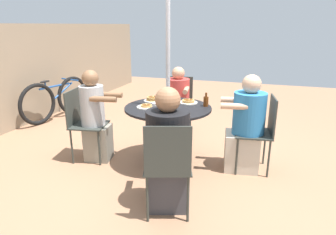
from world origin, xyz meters
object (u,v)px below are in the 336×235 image
pancake_plate_c (153,99)px  bicycle (56,99)px  diner_south (95,119)px  pancake_plate_a (180,114)px  patio_chair_south (83,120)px  coffee_cup (156,108)px  drinking_glass_b (163,110)px  patio_chair_north (261,129)px  pancake_plate_b (188,102)px  patio_table (168,120)px  drinking_glass_a (160,100)px  syrup_bottle (206,101)px  patio_chair_east (179,102)px  diner_east (178,106)px  diner_west (168,155)px  diner_north (246,128)px  patio_chair_west (168,163)px  pancake_plate_d (146,106)px

pancake_plate_c → bicycle: pancake_plate_c is taller
diner_south → pancake_plate_a: (-0.12, -1.16, 0.21)m
patio_chair_south → pancake_plate_c: bearing=106.3°
coffee_cup → drinking_glass_b: size_ratio=1.04×
patio_chair_north → pancake_plate_b: 0.94m
patio_table → drinking_glass_a: size_ratio=9.76×
syrup_bottle → drinking_glass_b: size_ratio=1.54×
patio_chair_south → drinking_glass_a: (0.31, -0.95, 0.27)m
pancake_plate_b → pancake_plate_c: (-0.06, 0.46, 0.01)m
patio_chair_east → patio_chair_north: bearing=134.8°
drinking_glass_a → patio_chair_north: bearing=-86.7°
patio_chair_north → diner_east: 1.46m
drinking_glass_b → diner_west: bearing=-156.8°
patio_chair_south → coffee_cup: size_ratio=8.00×
diner_east → patio_chair_south: bearing=41.0°
pancake_plate_a → coffee_cup: coffee_cup is taller
pancake_plate_b → patio_table: bearing=145.0°
pancake_plate_b → diner_west: bearing=-174.5°
patio_chair_east → patio_table: bearing=90.0°
patio_chair_south → diner_south: size_ratio=0.78×
patio_chair_south → drinking_glass_a: patio_chair_south is taller
diner_north → pancake_plate_a: size_ratio=4.96×
patio_chair_west → diner_west: size_ratio=0.77×
patio_chair_east → patio_chair_west: size_ratio=1.00×
patio_chair_south → pancake_plate_b: (0.48, -1.27, 0.23)m
diner_north → patio_chair_west: bearing=145.5°
diner_east → coffee_cup: 1.24m
diner_east → pancake_plate_c: 0.78m
patio_chair_west → pancake_plate_a: size_ratio=3.89×
pancake_plate_a → patio_chair_north: bearing=-61.1°
patio_chair_south → syrup_bottle: bearing=93.5°
patio_chair_east → pancake_plate_b: bearing=104.4°
patio_chair_south → patio_chair_west: (-0.84, -1.44, 0.00)m
drinking_glass_a → pancake_plate_d: bearing=154.9°
pancake_plate_d → diner_west: bearing=-145.5°
diner_north → pancake_plate_a: (-0.45, 0.69, 0.24)m
patio_table → diner_east: bearing=9.4°
patio_chair_north → drinking_glass_a: patio_chair_north is taller
drinking_glass_b → patio_chair_east: bearing=9.5°
pancake_plate_b → drinking_glass_a: bearing=116.5°
patio_chair_east → pancake_plate_c: (-0.89, 0.10, 0.24)m
patio_chair_south → pancake_plate_d: 0.89m
diner_north → drinking_glass_a: diner_north is taller
diner_east → diner_west: size_ratio=0.93×
pancake_plate_b → drinking_glass_a: drinking_glass_a is taller
pancake_plate_a → coffee_cup: size_ratio=2.05×
patio_chair_west → pancake_plate_b: (1.32, 0.17, 0.23)m
diner_east → patio_chair_west: 2.04m
diner_north → patio_chair_east: (0.95, 1.11, 0.00)m
diner_south → bicycle: bearing=-139.5°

